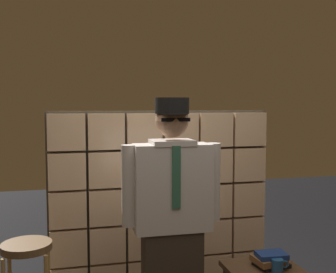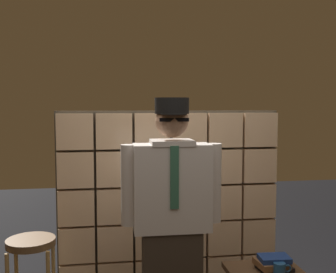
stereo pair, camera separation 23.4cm
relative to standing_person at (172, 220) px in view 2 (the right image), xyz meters
name	(u,v)px [view 2 (the right image)]	position (x,y,z in m)	size (l,w,h in m)	color
glass_block_wall	(170,204)	(0.12, 0.82, -0.10)	(1.98, 0.10, 1.65)	#E0B78C
standing_person	(172,220)	(0.00, 0.00, 0.00)	(0.69, 0.29, 1.73)	#382D23
bar_stool	(31,265)	(-0.97, 0.23, -0.35)	(0.34, 0.34, 0.74)	brown
book_stack	(273,263)	(0.71, -0.07, -0.32)	(0.26, 0.21, 0.11)	black
coffee_mug	(280,270)	(0.71, -0.17, -0.33)	(0.13, 0.08, 0.09)	navy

